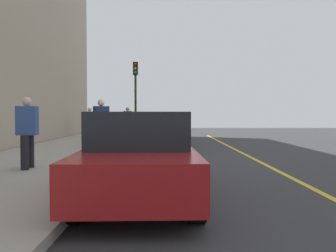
{
  "coord_description": "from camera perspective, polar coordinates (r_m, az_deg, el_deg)",
  "views": [
    {
      "loc": [
        11.85,
        0.29,
        1.47
      ],
      "look_at": [
        -0.67,
        0.36,
        1.08
      ],
      "focal_mm": 39.49,
      "sensor_mm": 36.0,
      "label": 1
    }
  ],
  "objects": [
    {
      "name": "pedestrian_blue_coat",
      "position": [
        9.57,
        -20.9,
        -0.65
      ],
      "size": [
        0.58,
        0.48,
        1.75
      ],
      "color": "black",
      "rests_on": "sidewalk"
    },
    {
      "name": "lane_stripe_centre",
      "position": [
        12.29,
        13.43,
        -5.11
      ],
      "size": [
        28.0,
        0.14,
        0.01
      ],
      "primitive_type": "cube",
      "color": "gold",
      "rests_on": "ground"
    },
    {
      "name": "pedestrian_tan_coat",
      "position": [
        22.52,
        -12.01,
        0.73
      ],
      "size": [
        0.54,
        0.54,
        1.72
      ],
      "color": "black",
      "rests_on": "sidewalk"
    },
    {
      "name": "pedestrian_grey_coat",
      "position": [
        23.43,
        -6.26,
        0.88
      ],
      "size": [
        0.59,
        0.49,
        1.78
      ],
      "color": "black",
      "rests_on": "sidewalk"
    },
    {
      "name": "ground_plane",
      "position": [
        11.95,
        -1.72,
        -5.28
      ],
      "size": [
        56.0,
        56.0,
        0.0
      ],
      "primitive_type": "plane",
      "color": "#333335"
    },
    {
      "name": "pedestrian_navy_coat",
      "position": [
        12.97,
        -10.26,
        0.28
      ],
      "size": [
        0.57,
        0.58,
        1.84
      ],
      "color": "black",
      "rests_on": "sidewalk"
    },
    {
      "name": "parked_car_green",
      "position": [
        23.93,
        -1.13,
        0.09
      ],
      "size": [
        4.78,
        1.93,
        1.51
      ],
      "color": "black",
      "rests_on": "ground"
    },
    {
      "name": "sidewalk",
      "position": [
        12.46,
        -17.13,
        -4.71
      ],
      "size": [
        28.0,
        4.6,
        0.15
      ],
      "primitive_type": "cube",
      "color": "#A39E93",
      "rests_on": "ground"
    },
    {
      "name": "parked_car_red",
      "position": [
        6.42,
        -4.4,
        -4.58
      ],
      "size": [
        4.42,
        1.98,
        1.51
      ],
      "color": "black",
      "rests_on": "ground"
    },
    {
      "name": "parked_car_charcoal",
      "position": [
        17.9,
        -1.35,
        -0.48
      ],
      "size": [
        4.77,
        2.04,
        1.51
      ],
      "color": "black",
      "rests_on": "ground"
    },
    {
      "name": "traffic_light_pole",
      "position": [
        20.4,
        -5.04,
        6.07
      ],
      "size": [
        0.35,
        0.26,
        4.18
      ],
      "color": "#2D2D19",
      "rests_on": "sidewalk"
    },
    {
      "name": "rolling_suitcase",
      "position": [
        22.91,
        -11.94,
        -0.86
      ],
      "size": [
        0.34,
        0.22,
        0.9
      ],
      "color": "#191E38",
      "rests_on": "sidewalk"
    },
    {
      "name": "snow_bank_curb",
      "position": [
        16.02,
        -3.87,
        -3.08
      ],
      "size": [
        8.41,
        0.56,
        0.22
      ],
      "primitive_type": "cube",
      "color": "white",
      "rests_on": "ground"
    },
    {
      "name": "parked_car_black",
      "position": [
        11.87,
        -2.36,
        -1.64
      ],
      "size": [
        4.59,
        1.98,
        1.51
      ],
      "color": "black",
      "rests_on": "ground"
    }
  ]
}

